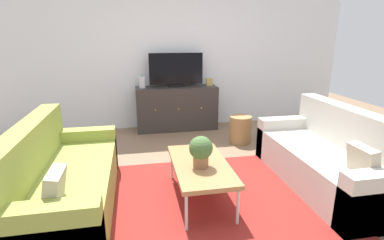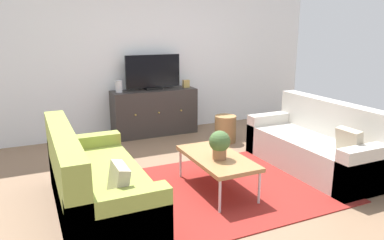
{
  "view_description": "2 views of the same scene",
  "coord_description": "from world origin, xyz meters",
  "px_view_note": "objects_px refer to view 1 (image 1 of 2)",
  "views": [
    {
      "loc": [
        -0.67,
        -2.79,
        1.64
      ],
      "look_at": [
        0.0,
        0.67,
        0.62
      ],
      "focal_mm": 27.55,
      "sensor_mm": 36.0,
      "label": 1
    },
    {
      "loc": [
        -1.92,
        -3.48,
        1.78
      ],
      "look_at": [
        0.0,
        0.67,
        0.62
      ],
      "focal_mm": 34.19,
      "sensor_mm": 36.0,
      "label": 2
    }
  ],
  "objects_px": {
    "couch_right_side": "(331,160)",
    "wicker_basket": "(240,129)",
    "couch_left_side": "(58,184)",
    "mantel_clock": "(209,82)",
    "coffee_table": "(200,166)",
    "glass_vase": "(142,82)",
    "potted_plant": "(201,150)",
    "tv_console": "(177,108)",
    "flat_screen_tv": "(176,70)"
  },
  "relations": [
    {
      "from": "glass_vase",
      "to": "mantel_clock",
      "type": "xyz_separation_m",
      "value": [
        1.18,
        0.0,
        -0.03
      ]
    },
    {
      "from": "couch_right_side",
      "to": "mantel_clock",
      "type": "height_order",
      "value": "mantel_clock"
    },
    {
      "from": "couch_left_side",
      "to": "wicker_basket",
      "type": "bearing_deg",
      "value": 32.29
    },
    {
      "from": "couch_left_side",
      "to": "coffee_table",
      "type": "xyz_separation_m",
      "value": [
        1.36,
        -0.04,
        0.09
      ]
    },
    {
      "from": "flat_screen_tv",
      "to": "wicker_basket",
      "type": "bearing_deg",
      "value": -46.13
    },
    {
      "from": "couch_right_side",
      "to": "glass_vase",
      "type": "xyz_separation_m",
      "value": [
        -1.99,
        2.37,
        0.58
      ]
    },
    {
      "from": "coffee_table",
      "to": "wicker_basket",
      "type": "distance_m",
      "value": 1.82
    },
    {
      "from": "mantel_clock",
      "to": "potted_plant",
      "type": "bearing_deg",
      "value": -105.88
    },
    {
      "from": "couch_left_side",
      "to": "mantel_clock",
      "type": "relative_size",
      "value": 14.21
    },
    {
      "from": "tv_console",
      "to": "mantel_clock",
      "type": "xyz_separation_m",
      "value": [
        0.59,
        0.0,
        0.45
      ]
    },
    {
      "from": "couch_right_side",
      "to": "glass_vase",
      "type": "distance_m",
      "value": 3.15
    },
    {
      "from": "coffee_table",
      "to": "flat_screen_tv",
      "type": "bearing_deg",
      "value": 87.52
    },
    {
      "from": "coffee_table",
      "to": "couch_right_side",
      "type": "bearing_deg",
      "value": 1.39
    },
    {
      "from": "potted_plant",
      "to": "glass_vase",
      "type": "height_order",
      "value": "glass_vase"
    },
    {
      "from": "couch_left_side",
      "to": "wicker_basket",
      "type": "height_order",
      "value": "couch_left_side"
    },
    {
      "from": "coffee_table",
      "to": "glass_vase",
      "type": "height_order",
      "value": "glass_vase"
    },
    {
      "from": "coffee_table",
      "to": "tv_console",
      "type": "height_order",
      "value": "tv_console"
    },
    {
      "from": "couch_right_side",
      "to": "glass_vase",
      "type": "bearing_deg",
      "value": 129.98
    },
    {
      "from": "coffee_table",
      "to": "glass_vase",
      "type": "xyz_separation_m",
      "value": [
        -0.48,
        2.41,
        0.49
      ]
    },
    {
      "from": "glass_vase",
      "to": "mantel_clock",
      "type": "height_order",
      "value": "glass_vase"
    },
    {
      "from": "couch_right_side",
      "to": "couch_left_side",
      "type": "bearing_deg",
      "value": 180.0
    },
    {
      "from": "wicker_basket",
      "to": "couch_right_side",
      "type": "bearing_deg",
      "value": -70.45
    },
    {
      "from": "couch_right_side",
      "to": "wicker_basket",
      "type": "height_order",
      "value": "couch_right_side"
    },
    {
      "from": "potted_plant",
      "to": "tv_console",
      "type": "height_order",
      "value": "tv_console"
    },
    {
      "from": "couch_left_side",
      "to": "flat_screen_tv",
      "type": "distance_m",
      "value": 2.91
    },
    {
      "from": "coffee_table",
      "to": "glass_vase",
      "type": "bearing_deg",
      "value": 101.33
    },
    {
      "from": "wicker_basket",
      "to": "couch_left_side",
      "type": "bearing_deg",
      "value": -147.71
    },
    {
      "from": "coffee_table",
      "to": "flat_screen_tv",
      "type": "xyz_separation_m",
      "value": [
        0.11,
        2.43,
        0.68
      ]
    },
    {
      "from": "glass_vase",
      "to": "mantel_clock",
      "type": "bearing_deg",
      "value": 0.0
    },
    {
      "from": "flat_screen_tv",
      "to": "glass_vase",
      "type": "relative_size",
      "value": 4.85
    },
    {
      "from": "couch_left_side",
      "to": "potted_plant",
      "type": "bearing_deg",
      "value": -5.13
    },
    {
      "from": "mantel_clock",
      "to": "coffee_table",
      "type": "bearing_deg",
      "value": -106.05
    },
    {
      "from": "couch_right_side",
      "to": "wicker_basket",
      "type": "relative_size",
      "value": 4.34
    },
    {
      "from": "flat_screen_tv",
      "to": "mantel_clock",
      "type": "xyz_separation_m",
      "value": [
        0.59,
        -0.02,
        -0.22
      ]
    },
    {
      "from": "coffee_table",
      "to": "tv_console",
      "type": "relative_size",
      "value": 0.75
    },
    {
      "from": "wicker_basket",
      "to": "glass_vase",
      "type": "bearing_deg",
      "value": 148.67
    },
    {
      "from": "couch_left_side",
      "to": "couch_right_side",
      "type": "xyz_separation_m",
      "value": [
        2.87,
        0.0,
        0.0
      ]
    },
    {
      "from": "wicker_basket",
      "to": "tv_console",
      "type": "bearing_deg",
      "value": 134.5
    },
    {
      "from": "couch_right_side",
      "to": "wicker_basket",
      "type": "bearing_deg",
      "value": 109.55
    },
    {
      "from": "couch_left_side",
      "to": "flat_screen_tv",
      "type": "xyz_separation_m",
      "value": [
        1.47,
        2.39,
        0.77
      ]
    },
    {
      "from": "wicker_basket",
      "to": "coffee_table",
      "type": "bearing_deg",
      "value": -122.86
    },
    {
      "from": "coffee_table",
      "to": "potted_plant",
      "type": "relative_size",
      "value": 3.41
    },
    {
      "from": "potted_plant",
      "to": "tv_console",
      "type": "relative_size",
      "value": 0.22
    },
    {
      "from": "potted_plant",
      "to": "mantel_clock",
      "type": "xyz_separation_m",
      "value": [
        0.71,
        2.5,
        0.26
      ]
    },
    {
      "from": "couch_left_side",
      "to": "flat_screen_tv",
      "type": "bearing_deg",
      "value": 58.45
    },
    {
      "from": "flat_screen_tv",
      "to": "coffee_table",
      "type": "bearing_deg",
      "value": -92.48
    },
    {
      "from": "potted_plant",
      "to": "wicker_basket",
      "type": "bearing_deg",
      "value": 58.11
    },
    {
      "from": "couch_left_side",
      "to": "mantel_clock",
      "type": "distance_m",
      "value": 3.19
    },
    {
      "from": "couch_right_side",
      "to": "tv_console",
      "type": "bearing_deg",
      "value": 120.57
    },
    {
      "from": "couch_left_side",
      "to": "potted_plant",
      "type": "distance_m",
      "value": 1.38
    }
  ]
}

